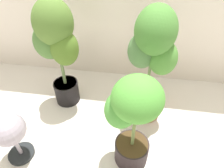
{
  "coord_description": "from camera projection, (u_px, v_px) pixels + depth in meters",
  "views": [
    {
      "loc": [
        0.25,
        -0.86,
        1.31
      ],
      "look_at": [
        0.09,
        0.2,
        0.4
      ],
      "focal_mm": 31.48,
      "sensor_mm": 36.0,
      "label": 1
    }
  ],
  "objects": [
    {
      "name": "ground_plane",
      "position": [
        97.0,
        138.0,
        1.53
      ],
      "size": [
        8.0,
        8.0,
        0.0
      ],
      "primitive_type": "plane",
      "color": "silver",
      "rests_on": "ground"
    },
    {
      "name": "floor_fan",
      "position": [
        10.0,
        132.0,
        1.25
      ],
      "size": [
        0.28,
        0.28,
        0.4
      ],
      "rotation": [
        0.0,
        0.0,
        1.18
      ],
      "color": "black",
      "rests_on": "ground"
    },
    {
      "name": "potted_plant_front_right",
      "position": [
        132.0,
        116.0,
        1.13
      ],
      "size": [
        0.4,
        0.4,
        0.72
      ],
      "color": "#2D2325",
      "rests_on": "ground"
    },
    {
      "name": "potted_plant_back_right",
      "position": [
        151.0,
        59.0,
        1.39
      ],
      "size": [
        0.4,
        0.34,
        0.93
      ],
      "color": "brown",
      "rests_on": "ground"
    },
    {
      "name": "potted_plant_back_left",
      "position": [
        57.0,
        45.0,
        1.48
      ],
      "size": [
        0.41,
        0.36,
        0.93
      ],
      "color": "black",
      "rests_on": "ground"
    }
  ]
}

